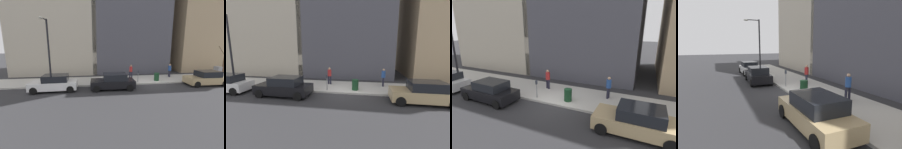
{
  "view_description": "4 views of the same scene",
  "coord_description": "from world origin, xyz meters",
  "views": [
    {
      "loc": [
        -15.09,
        6.54,
        4.33
      ],
      "look_at": [
        0.7,
        4.39,
        1.06
      ],
      "focal_mm": 24.0,
      "sensor_mm": 36.0,
      "label": 1
    },
    {
      "loc": [
        -11.57,
        -1.51,
        3.76
      ],
      "look_at": [
        0.27,
        0.55,
        1.56
      ],
      "focal_mm": 24.0,
      "sensor_mm": 36.0,
      "label": 2
    },
    {
      "loc": [
        -9.73,
        -5.6,
        5.38
      ],
      "look_at": [
        1.95,
        -0.01,
        1.76
      ],
      "focal_mm": 28.0,
      "sensor_mm": 36.0,
      "label": 3
    },
    {
      "loc": [
        -4.76,
        -11.53,
        3.51
      ],
      "look_at": [
        0.69,
        1.19,
        1.17
      ],
      "focal_mm": 28.0,
      "sensor_mm": 36.0,
      "label": 4
    }
  ],
  "objects": [
    {
      "name": "parked_car_white",
      "position": [
        -1.01,
        10.04,
        0.74
      ],
      "size": [
        1.99,
        4.23,
        1.52
      ],
      "rotation": [
        0.0,
        0.0,
        0.02
      ],
      "color": "white",
      "rests_on": "ground"
    },
    {
      "name": "parked_car_tan",
      "position": [
        -1.03,
        -5.53,
        0.74
      ],
      "size": [
        1.94,
        4.21,
        1.52
      ],
      "rotation": [
        0.0,
        0.0,
        -0.01
      ],
      "color": "tan",
      "rests_on": "ground"
    },
    {
      "name": "office_tower_right",
      "position": [
        11.26,
        11.6,
        8.81
      ],
      "size": [
        11.52,
        11.52,
        17.61
      ],
      "primitive_type": "cube",
      "color": "#BCB29E",
      "rests_on": "ground"
    },
    {
      "name": "trash_bin",
      "position": [
        0.9,
        -0.83,
        0.6
      ],
      "size": [
        0.56,
        0.56,
        0.9
      ],
      "primitive_type": "cylinder",
      "color": "#14381E",
      "rests_on": "sidewalk"
    },
    {
      "name": "streetlamp",
      "position": [
        0.28,
        10.72,
        4.02
      ],
      "size": [
        1.97,
        0.32,
        6.5
      ],
      "color": "black",
      "rests_on": "sidewalk"
    },
    {
      "name": "pedestrian_midblock",
      "position": [
        2.53,
        1.79,
        1.09
      ],
      "size": [
        0.36,
        0.38,
        1.66
      ],
      "rotation": [
        0.0,
        0.0,
        1.21
      ],
      "color": "#1E1E2D",
      "rests_on": "sidewalk"
    },
    {
      "name": "parked_car_black",
      "position": [
        -1.17,
        4.53,
        0.74
      ],
      "size": [
        2.03,
        4.25,
        1.52
      ],
      "rotation": [
        0.0,
        0.0,
        -0.03
      ],
      "color": "black",
      "rests_on": "ground"
    },
    {
      "name": "ground_plane",
      "position": [
        0.0,
        0.0,
        0.0
      ],
      "size": [
        120.0,
        120.0,
        0.0
      ],
      "primitive_type": "plane",
      "color": "#2B2B2D"
    },
    {
      "name": "pedestrian_near_meter",
      "position": [
        2.64,
        -3.33,
        1.09
      ],
      "size": [
        0.4,
        0.36,
        1.66
      ],
      "rotation": [
        0.0,
        0.0,
        6.15
      ],
      "color": "#1E1E2D",
      "rests_on": "sidewalk"
    },
    {
      "name": "parking_meter",
      "position": [
        0.45,
        1.53,
        0.98
      ],
      "size": [
        0.14,
        0.1,
        1.35
      ],
      "color": "slate",
      "rests_on": "sidewalk"
    },
    {
      "name": "sidewalk",
      "position": [
        2.0,
        0.0,
        0.07
      ],
      "size": [
        4.0,
        36.0,
        0.15
      ],
      "primitive_type": "cube",
      "color": "#B2AFA8",
      "rests_on": "ground"
    }
  ]
}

